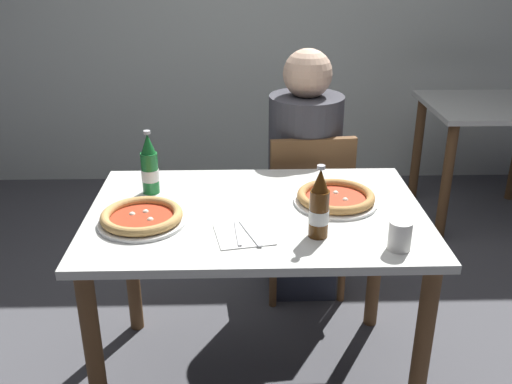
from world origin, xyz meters
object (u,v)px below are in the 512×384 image
(pizza_marinara_far, at_px, (142,217))
(napkin_with_cutlery, at_px, (244,234))
(paper_cup, at_px, (400,235))
(pizza_margherita_near, at_px, (336,198))
(dining_table_background, at_px, (491,129))
(beer_bottle_center, at_px, (319,207))
(dining_table_main, at_px, (256,239))
(diner_seated, at_px, (304,182))
(beer_bottle_left, at_px, (150,167))
(chair_behind_table, at_px, (306,205))

(pizza_marinara_far, relative_size, napkin_with_cutlery, 1.44)
(paper_cup, bearing_deg, pizza_margherita_near, 112.58)
(dining_table_background, distance_m, beer_bottle_center, 2.08)
(napkin_with_cutlery, relative_size, paper_cup, 2.21)
(pizza_margherita_near, relative_size, paper_cup, 3.25)
(dining_table_main, relative_size, beer_bottle_center, 4.86)
(diner_seated, xyz_separation_m, pizza_margherita_near, (0.05, -0.61, 0.19))
(beer_bottle_left, bearing_deg, chair_behind_table, 33.94)
(diner_seated, bearing_deg, pizza_margherita_near, -85.44)
(paper_cup, bearing_deg, pizza_marinara_far, 166.19)
(pizza_margherita_near, height_order, pizza_marinara_far, same)
(dining_table_main, xyz_separation_m, beer_bottle_center, (0.20, -0.20, 0.22))
(chair_behind_table, bearing_deg, beer_bottle_left, 27.74)
(pizza_margherita_near, xyz_separation_m, paper_cup, (0.14, -0.35, 0.03))
(dining_table_main, relative_size, dining_table_background, 1.50)
(dining_table_main, height_order, pizza_marinara_far, pizza_marinara_far)
(paper_cup, bearing_deg, chair_behind_table, 101.59)
(chair_behind_table, relative_size, napkin_with_cutlery, 4.05)
(chair_behind_table, height_order, pizza_marinara_far, chair_behind_table)
(dining_table_main, height_order, pizza_margherita_near, pizza_margherita_near)
(beer_bottle_center, distance_m, paper_cup, 0.27)
(diner_seated, relative_size, beer_bottle_center, 4.89)
(dining_table_main, bearing_deg, diner_seated, 69.66)
(diner_seated, height_order, pizza_margherita_near, diner_seated)
(chair_behind_table, bearing_deg, napkin_with_cutlery, 63.26)
(pizza_margherita_near, xyz_separation_m, pizza_marinara_far, (-0.69, -0.14, 0.00))
(dining_table_background, xyz_separation_m, napkin_with_cutlery, (-1.51, -1.62, 0.16))
(beer_bottle_left, height_order, beer_bottle_center, same)
(chair_behind_table, bearing_deg, dining_table_main, 61.33)
(pizza_margherita_near, bearing_deg, napkin_with_cutlery, -144.60)
(chair_behind_table, relative_size, beer_bottle_center, 3.44)
(pizza_margherita_near, bearing_deg, pizza_marinara_far, -168.22)
(diner_seated, height_order, beer_bottle_left, diner_seated)
(dining_table_main, relative_size, chair_behind_table, 1.41)
(pizza_marinara_far, relative_size, beer_bottle_center, 1.22)
(diner_seated, xyz_separation_m, paper_cup, (0.19, -0.95, 0.21))
(dining_table_main, bearing_deg, chair_behind_table, 67.53)
(pizza_marinara_far, relative_size, beer_bottle_left, 1.22)
(paper_cup, bearing_deg, dining_table_main, 146.23)
(dining_table_background, relative_size, pizza_margherita_near, 2.59)
(pizza_marinara_far, distance_m, beer_bottle_left, 0.27)
(dining_table_main, bearing_deg, dining_table_background, 44.42)
(diner_seated, relative_size, dining_table_background, 1.51)
(dining_table_main, bearing_deg, pizza_marinara_far, -167.35)
(diner_seated, distance_m, pizza_marinara_far, 1.00)
(pizza_margherita_near, bearing_deg, chair_behind_table, 94.19)
(pizza_marinara_far, bearing_deg, chair_behind_table, 47.24)
(dining_table_main, height_order, chair_behind_table, chair_behind_table)
(diner_seated, distance_m, napkin_with_cutlery, 0.91)
(dining_table_background, xyz_separation_m, paper_cup, (-1.02, -1.72, 0.21))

